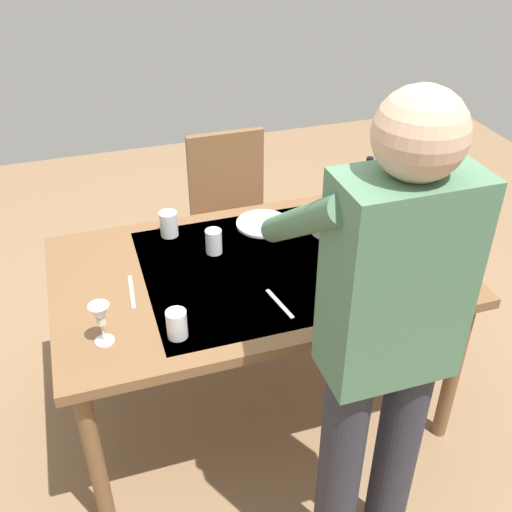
% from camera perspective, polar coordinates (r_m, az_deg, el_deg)
% --- Properties ---
extents(ground_plane, '(6.00, 6.00, 0.00)m').
position_cam_1_polar(ground_plane, '(2.85, 0.00, -13.60)').
color(ground_plane, '#846647').
extents(dining_table, '(1.55, 0.93, 0.76)m').
position_cam_1_polar(dining_table, '(2.39, 0.00, -2.48)').
color(dining_table, brown).
rests_on(dining_table, ground_plane).
extents(chair_near, '(0.40, 0.40, 0.91)m').
position_cam_1_polar(chair_near, '(3.19, -2.27, 4.34)').
color(chair_near, '#523019').
rests_on(chair_near, ground_plane).
extents(person_server, '(0.42, 0.61, 1.69)m').
position_cam_1_polar(person_server, '(1.75, 11.86, -7.62)').
color(person_server, '#2D2D38').
rests_on(person_server, ground_plane).
extents(wine_bottle, '(0.07, 0.07, 0.30)m').
position_cam_1_polar(wine_bottle, '(2.64, 10.22, 5.38)').
color(wine_bottle, black).
rests_on(wine_bottle, dining_table).
extents(wine_glass_left, '(0.07, 0.07, 0.15)m').
position_cam_1_polar(wine_glass_left, '(2.01, -14.35, -5.54)').
color(wine_glass_left, white).
rests_on(wine_glass_left, dining_table).
extents(wine_glass_right, '(0.07, 0.07, 0.15)m').
position_cam_1_polar(wine_glass_right, '(2.11, 8.21, -2.44)').
color(wine_glass_right, white).
rests_on(wine_glass_right, dining_table).
extents(water_cup_near_left, '(0.07, 0.07, 0.10)m').
position_cam_1_polar(water_cup_near_left, '(2.02, -7.42, -6.33)').
color(water_cup_near_left, silver).
rests_on(water_cup_near_left, dining_table).
extents(water_cup_near_right, '(0.07, 0.07, 0.10)m').
position_cam_1_polar(water_cup_near_right, '(2.41, -3.98, 1.37)').
color(water_cup_near_right, silver).
rests_on(water_cup_near_right, dining_table).
extents(water_cup_far_left, '(0.07, 0.07, 0.11)m').
position_cam_1_polar(water_cup_far_left, '(2.54, -8.17, 2.99)').
color(water_cup_far_left, silver).
rests_on(water_cup_far_left, dining_table).
extents(serving_bowl_pasta, '(0.30, 0.30, 0.07)m').
position_cam_1_polar(serving_bowl_pasta, '(2.41, 12.76, -0.09)').
color(serving_bowl_pasta, silver).
rests_on(serving_bowl_pasta, dining_table).
extents(side_bowl_salad, '(0.18, 0.18, 0.07)m').
position_cam_1_polar(side_bowl_salad, '(2.58, 7.09, 3.01)').
color(side_bowl_salad, silver).
rests_on(side_bowl_salad, dining_table).
extents(dinner_plate_near, '(0.23, 0.23, 0.01)m').
position_cam_1_polar(dinner_plate_near, '(2.61, 0.65, 3.06)').
color(dinner_plate_near, silver).
rests_on(dinner_plate_near, dining_table).
extents(table_knife, '(0.03, 0.20, 0.00)m').
position_cam_1_polar(table_knife, '(2.26, -11.55, -3.29)').
color(table_knife, silver).
rests_on(table_knife, dining_table).
extents(table_fork, '(0.05, 0.18, 0.00)m').
position_cam_1_polar(table_fork, '(2.16, 2.22, -4.48)').
color(table_fork, silver).
rests_on(table_fork, dining_table).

